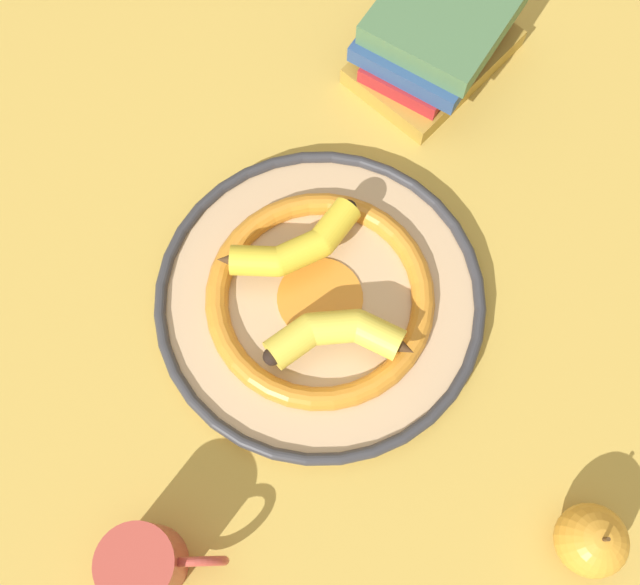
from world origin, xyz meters
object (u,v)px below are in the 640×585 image
object	(u,v)px
decorative_bowl	(320,299)
banana_a	(294,248)
book_stack	(438,35)
banana_b	(338,334)
coffee_mug	(146,563)
apple	(591,540)

from	to	relation	value
decorative_bowl	banana_a	bearing A→B (deg)	114.20
banana_a	book_stack	world-z (taller)	book_stack
decorative_bowl	banana_b	bearing A→B (deg)	-77.22
coffee_mug	banana_a	bearing A→B (deg)	65.17
banana_b	coffee_mug	size ratio (longest dim) A/B	1.36
coffee_mug	apple	world-z (taller)	apple
banana_b	book_stack	distance (m)	0.42
banana_a	apple	bearing A→B (deg)	-72.07
banana_a	book_stack	bearing A→B (deg)	32.69
apple	banana_a	bearing A→B (deg)	127.17
decorative_bowl	book_stack	xyz separation A→B (m)	(0.19, 0.32, 0.03)
banana_b	coffee_mug	bearing A→B (deg)	45.81
banana_a	decorative_bowl	bearing A→B (deg)	-85.04
banana_a	apple	xyz separation A→B (m)	(0.26, -0.35, -0.02)
banana_a	book_stack	distance (m)	0.34
coffee_mug	apple	xyz separation A→B (m)	(0.45, -0.03, -0.01)
decorative_bowl	apple	size ratio (longest dim) A/B	4.46
coffee_mug	banana_b	bearing A→B (deg)	48.90
decorative_bowl	coffee_mug	world-z (taller)	coffee_mug
banana_a	apple	world-z (taller)	apple
banana_b	decorative_bowl	bearing A→B (deg)	-75.30
banana_a	book_stack	size ratio (longest dim) A/B	0.68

